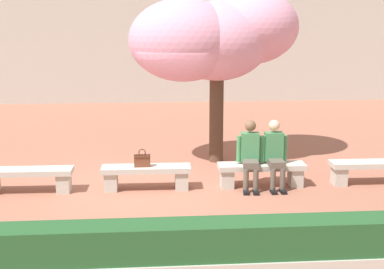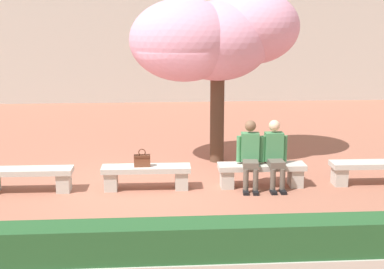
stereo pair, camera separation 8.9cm
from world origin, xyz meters
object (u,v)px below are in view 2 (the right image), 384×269
cherry_tree_main (217,37)px  handbag (142,160)px  stone_bench_center (146,174)px  stone_bench_east_end (373,169)px  stone_bench_near_east (261,172)px  stone_bench_near_west (27,176)px  person_seated_left (250,152)px  person_seated_right (275,152)px

cherry_tree_main → handbag: bearing=-129.5°
stone_bench_center → handbag: bearing=-173.5°
stone_bench_east_end → stone_bench_center: bearing=180.0°
stone_bench_near_east → stone_bench_east_end: 2.19m
stone_bench_near_west → cherry_tree_main: (3.73, 1.94, 2.46)m
person_seated_left → cherry_tree_main: 2.90m
stone_bench_near_east → stone_bench_east_end: same height
stone_bench_near_west → cherry_tree_main: size_ratio=0.44×
stone_bench_center → person_seated_left: bearing=-1.6°
person_seated_right → stone_bench_near_west: bearing=179.3°
stone_bench_center → stone_bench_east_end: bearing=0.0°
stone_bench_center → stone_bench_near_east: 2.19m
stone_bench_east_end → person_seated_right: bearing=-178.4°
stone_bench_center → handbag: handbag is taller
stone_bench_near_east → person_seated_right: (0.23, -0.05, 0.40)m
stone_bench_near_east → cherry_tree_main: cherry_tree_main is taller
stone_bench_near_west → stone_bench_east_end: (6.58, 0.00, 0.00)m
stone_bench_near_west → person_seated_left: person_seated_left is taller
stone_bench_near_west → stone_bench_near_east: 4.39m
stone_bench_near_west → stone_bench_center: bearing=0.0°
stone_bench_east_end → cherry_tree_main: 4.24m
person_seated_left → cherry_tree_main: (-0.42, 1.99, 2.06)m
cherry_tree_main → person_seated_right: bearing=-66.0°
stone_bench_center → cherry_tree_main: bearing=51.7°
stone_bench_center → stone_bench_near_east: same height
stone_bench_east_end → handbag: bearing=-179.9°
stone_bench_east_end → handbag: size_ratio=4.92×
handbag → cherry_tree_main: bearing=50.5°
person_seated_left → stone_bench_near_west: bearing=179.3°
stone_bench_near_west → person_seated_left: 4.17m
person_seated_left → handbag: 2.03m
stone_bench_near_west → stone_bench_east_end: bearing=0.0°
stone_bench_near_west → stone_bench_east_end: size_ratio=1.00×
stone_bench_near_west → stone_bench_east_end: 6.58m
stone_bench_near_east → handbag: (-2.26, -0.01, 0.28)m
stone_bench_near_east → stone_bench_east_end: bearing=0.0°
stone_bench_near_east → stone_bench_center: bearing=180.0°
person_seated_left → stone_bench_east_end: bearing=1.3°
person_seated_left → person_seated_right: size_ratio=1.00×
stone_bench_near_west → stone_bench_center: (2.19, 0.00, 0.00)m
stone_bench_center → person_seated_right: person_seated_right is taller
person_seated_left → handbag: bearing=178.7°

